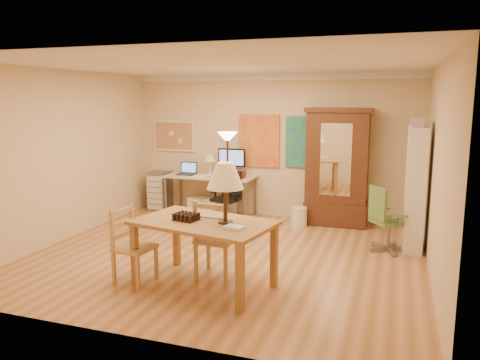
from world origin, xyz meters
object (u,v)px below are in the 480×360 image
(dining_table, at_px, (211,209))
(office_chair_black, at_px, (227,209))
(bookshelf, at_px, (415,189))
(computer_desk, at_px, (213,191))
(office_chair_green, at_px, (386,234))
(armoire, at_px, (337,175))

(dining_table, relative_size, office_chair_black, 1.88)
(office_chair_black, height_order, bookshelf, bookshelf)
(computer_desk, xyz_separation_m, bookshelf, (3.63, -0.94, 0.44))
(office_chair_green, bearing_deg, computer_desk, 159.79)
(office_chair_black, bearing_deg, computer_desk, 136.55)
(computer_desk, bearing_deg, office_chair_black, -43.45)
(dining_table, relative_size, bookshelf, 0.96)
(dining_table, xyz_separation_m, armoire, (1.03, 3.37, -0.05))
(computer_desk, height_order, bookshelf, bookshelf)
(office_chair_black, relative_size, armoire, 0.45)
(office_chair_black, height_order, office_chair_green, office_chair_green)
(armoire, bearing_deg, office_chair_black, -165.25)
(computer_desk, bearing_deg, bookshelf, -14.58)
(office_chair_black, bearing_deg, bookshelf, -9.31)
(computer_desk, distance_m, armoire, 2.39)
(armoire, xyz_separation_m, bookshelf, (1.28, -1.02, 0.01))
(computer_desk, distance_m, bookshelf, 3.78)
(armoire, bearing_deg, office_chair_green, -54.49)
(bookshelf, bearing_deg, office_chair_green, -144.69)
(computer_desk, relative_size, bookshelf, 0.93)
(dining_table, relative_size, office_chair_green, 1.82)
(office_chair_green, bearing_deg, dining_table, -133.02)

